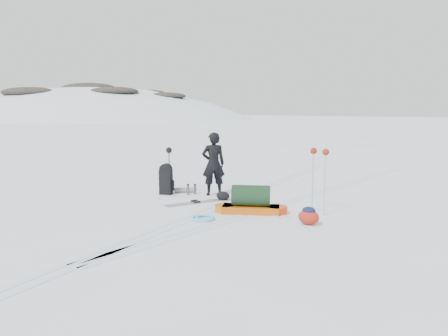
{
  "coord_description": "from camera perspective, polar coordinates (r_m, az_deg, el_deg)",
  "views": [
    {
      "loc": [
        5.97,
        -9.16,
        2.51
      ],
      "look_at": [
        0.02,
        0.07,
        0.95
      ],
      "focal_mm": 35.0,
      "sensor_mm": 36.0,
      "label": 1
    }
  ],
  "objects": [
    {
      "name": "ground",
      "position": [
        11.22,
        -0.3,
        -4.85
      ],
      "size": [
        200.0,
        200.0,
        0.0
      ],
      "primitive_type": "plane",
      "color": "white",
      "rests_on": "ground"
    },
    {
      "name": "ski_tracks",
      "position": [
        11.65,
        4.59,
        -4.37
      ],
      "size": [
        3.38,
        17.97,
        0.01
      ],
      "color": "silver",
      "rests_on": "ground"
    },
    {
      "name": "skier",
      "position": [
        12.31,
        -1.39,
        0.54
      ],
      "size": [
        0.77,
        0.76,
        1.79
      ],
      "primitive_type": "imported",
      "rotation": [
        0.0,
        0.0,
        3.89
      ],
      "color": "black",
      "rests_on": "ground"
    },
    {
      "name": "pulk_sled",
      "position": [
        10.39,
        3.53,
        -4.48
      ],
      "size": [
        1.77,
        1.18,
        0.66
      ],
      "rotation": [
        0.0,
        0.0,
        0.44
      ],
      "color": "#C0520B",
      "rests_on": "ground"
    },
    {
      "name": "expedition_rucksack",
      "position": [
        12.62,
        -7.29,
        -1.56
      ],
      "size": [
        0.75,
        0.87,
        0.89
      ],
      "rotation": [
        0.0,
        0.0,
        0.43
      ],
      "color": "black",
      "rests_on": "ground"
    },
    {
      "name": "ski_poles_black",
      "position": [
        12.34,
        -7.19,
        1.56
      ],
      "size": [
        0.17,
        0.17,
        1.37
      ],
      "rotation": [
        0.0,
        0.0,
        0.12
      ],
      "color": "black",
      "rests_on": "ground"
    },
    {
      "name": "ski_poles_silver",
      "position": [
        10.33,
        12.35,
        1.16
      ],
      "size": [
        0.48,
        0.25,
        1.55
      ],
      "rotation": [
        0.0,
        0.0,
        -0.12
      ],
      "color": "#B2B4B9",
      "rests_on": "ground"
    },
    {
      "name": "touring_skis_grey",
      "position": [
        11.48,
        -3.73,
        -4.49
      ],
      "size": [
        0.99,
        1.64,
        0.06
      ],
      "rotation": [
        0.0,
        0.0,
        1.11
      ],
      "color": "gray",
      "rests_on": "ground"
    },
    {
      "name": "touring_skis_white",
      "position": [
        10.79,
        5.49,
        -5.31
      ],
      "size": [
        1.75,
        1.4,
        0.07
      ],
      "rotation": [
        0.0,
        0.0,
        -0.64
      ],
      "color": "silver",
      "rests_on": "ground"
    },
    {
      "name": "rope_coil",
      "position": [
        9.82,
        -2.68,
        -6.53
      ],
      "size": [
        0.58,
        0.58,
        0.06
      ],
      "rotation": [
        0.0,
        0.0,
        -0.07
      ],
      "color": "#63BAF1",
      "rests_on": "ground"
    },
    {
      "name": "small_daypack",
      "position": [
        9.54,
        11.0,
        -6.16
      ],
      "size": [
        0.46,
        0.36,
        0.39
      ],
      "rotation": [
        0.0,
        0.0,
        -0.04
      ],
      "color": "maroon",
      "rests_on": "ground"
    },
    {
      "name": "thermos_pair",
      "position": [
        12.54,
        -4.28,
        -2.79
      ],
      "size": [
        0.19,
        0.33,
        0.31
      ],
      "rotation": [
        0.0,
        0.0,
        0.42
      ],
      "color": "slate",
      "rests_on": "ground"
    },
    {
      "name": "stuff_sack",
      "position": [
        11.76,
        -0.14,
        -3.65
      ],
      "size": [
        0.44,
        0.37,
        0.24
      ],
      "rotation": [
        0.0,
        0.0,
        0.23
      ],
      "color": "black",
      "rests_on": "ground"
    }
  ]
}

